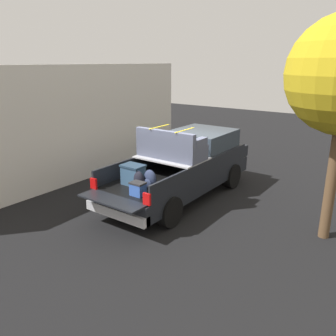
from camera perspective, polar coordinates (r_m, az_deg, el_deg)
name	(u,v)px	position (r m, az deg, el deg)	size (l,w,h in m)	color
ground_plane	(179,197)	(10.67, 1.91, -4.87)	(40.00, 40.00, 0.00)	black
pickup_truck	(186,165)	(10.63, 3.06, 0.57)	(6.05, 2.06, 2.23)	black
building_facade	(71,125)	(12.06, -15.73, 6.82)	(11.00, 0.36, 3.93)	silver
trash_can	(156,147)	(14.72, -1.98, 3.42)	(0.60, 0.60, 0.98)	#1E592D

